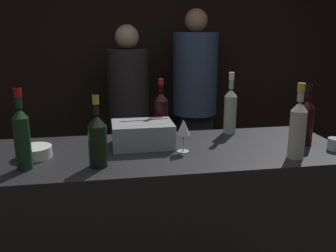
{
  "coord_description": "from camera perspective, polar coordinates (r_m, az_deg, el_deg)",
  "views": [
    {
      "loc": [
        -0.32,
        -1.49,
        1.65
      ],
      "look_at": [
        0.0,
        0.38,
        1.15
      ],
      "focal_mm": 40.0,
      "sensor_mm": 36.0,
      "label": 1
    }
  ],
  "objects": [
    {
      "name": "rose_wine_bottle",
      "position": [
        1.91,
        19.16,
        -0.19
      ],
      "size": [
        0.08,
        0.08,
        0.37
      ],
      "color": "#B2B7AD",
      "rests_on": "bar_counter"
    },
    {
      "name": "champagne_bottle",
      "position": [
        1.72,
        -10.7,
        -1.99
      ],
      "size": [
        0.09,
        0.09,
        0.33
      ],
      "color": "black",
      "rests_on": "bar_counter"
    },
    {
      "name": "red_wine_bottle_black_foil",
      "position": [
        2.15,
        20.26,
        0.88
      ],
      "size": [
        0.08,
        0.08,
        0.33
      ],
      "color": "black",
      "rests_on": "bar_counter"
    },
    {
      "name": "ice_bin_with_bottles",
      "position": [
        2.01,
        -3.77,
        -1.02
      ],
      "size": [
        0.32,
        0.23,
        0.13
      ],
      "color": "#9EA0A5",
      "rests_on": "bar_counter"
    },
    {
      "name": "bar_counter",
      "position": [
        2.18,
        0.16,
        -16.59
      ],
      "size": [
        1.85,
        0.69,
        1.03
      ],
      "color": "black",
      "rests_on": "ground_plane"
    },
    {
      "name": "red_wine_bottle_burgundy",
      "position": [
        1.78,
        -21.38,
        -1.39
      ],
      "size": [
        0.07,
        0.07,
        0.37
      ],
      "color": "#143319",
      "rests_on": "bar_counter"
    },
    {
      "name": "red_wine_bottle_tall",
      "position": [
        2.18,
        -1.12,
        2.04
      ],
      "size": [
        0.08,
        0.08,
        0.34
      ],
      "color": "black",
      "rests_on": "bar_counter"
    },
    {
      "name": "white_wine_bottle",
      "position": [
        2.27,
        9.47,
        2.61
      ],
      "size": [
        0.07,
        0.07,
        0.37
      ],
      "color": "#9EA899",
      "rests_on": "bar_counter"
    },
    {
      "name": "person_blond_tee",
      "position": [
        3.45,
        -6.0,
        2.66
      ],
      "size": [
        0.37,
        0.37,
        1.67
      ],
      "rotation": [
        0.0,
        0.0,
        1.16
      ],
      "color": "black",
      "rests_on": "ground_plane"
    },
    {
      "name": "bowl_white",
      "position": [
        1.96,
        -19.64,
        -3.7
      ],
      "size": [
        0.17,
        0.17,
        0.05
      ],
      "color": "silver",
      "rests_on": "bar_counter"
    },
    {
      "name": "wine_glass",
      "position": [
        1.9,
        2.36,
        -0.36
      ],
      "size": [
        0.07,
        0.07,
        0.17
      ],
      "color": "silver",
      "rests_on": "bar_counter"
    },
    {
      "name": "wall_back_chalkboard",
      "position": [
        3.88,
        -5.08,
        11.04
      ],
      "size": [
        6.4,
        0.06,
        2.8
      ],
      "color": "black",
      "rests_on": "ground_plane"
    },
    {
      "name": "person_in_hoodie",
      "position": [
        3.61,
        4.09,
        4.5
      ],
      "size": [
        0.42,
        0.42,
        1.82
      ],
      "rotation": [
        0.0,
        0.0,
        -2.18
      ],
      "color": "black",
      "rests_on": "ground_plane"
    },
    {
      "name": "candle_votive",
      "position": [
        2.14,
        24.14,
        -2.52
      ],
      "size": [
        0.08,
        0.08,
        0.06
      ],
      "color": "silver",
      "rests_on": "bar_counter"
    }
  ]
}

